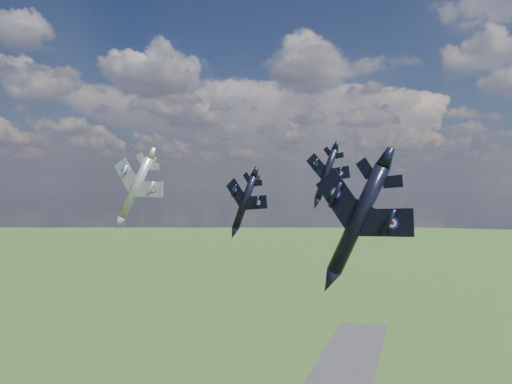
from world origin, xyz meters
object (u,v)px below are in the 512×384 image
(jet_right_navy, at_px, (358,220))
(jet_high_navy, at_px, (326,174))
(jet_lead_navy, at_px, (245,202))
(jet_left_silver, at_px, (136,187))

(jet_right_navy, height_order, jet_high_navy, jet_high_navy)
(jet_lead_navy, height_order, jet_left_silver, jet_left_silver)
(jet_lead_navy, relative_size, jet_left_silver, 0.78)
(jet_lead_navy, bearing_deg, jet_left_silver, -164.18)
(jet_right_navy, height_order, jet_left_silver, jet_left_silver)
(jet_left_silver, bearing_deg, jet_high_navy, 34.54)
(jet_right_navy, bearing_deg, jet_left_silver, 159.97)
(jet_right_navy, distance_m, jet_high_navy, 50.93)
(jet_lead_navy, bearing_deg, jet_right_navy, -37.49)
(jet_right_navy, distance_m, jet_left_silver, 51.86)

